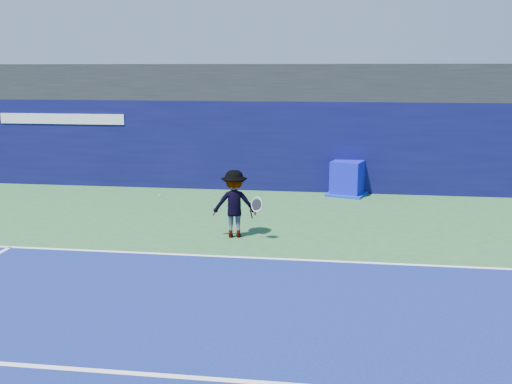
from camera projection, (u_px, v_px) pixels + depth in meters
ground at (188, 314)px, 9.61m from camera, size 80.00×80.00×0.00m
baseline at (222, 256)px, 12.52m from camera, size 24.00×0.10×0.01m
service_line at (151, 375)px, 7.68m from camera, size 24.00×0.10×0.01m
stadium_band at (267, 82)px, 19.99m from camera, size 36.00×3.00×1.20m
back_wall_assembly at (264, 145)px, 19.47m from camera, size 36.00×1.03×3.00m
equipment_cart at (347, 179)px, 18.59m from camera, size 1.47×1.47×1.12m
tennis_player at (234, 204)px, 13.87m from camera, size 1.32×0.77×1.66m
tennis_ball at (160, 195)px, 14.68m from camera, size 0.06×0.06×0.06m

